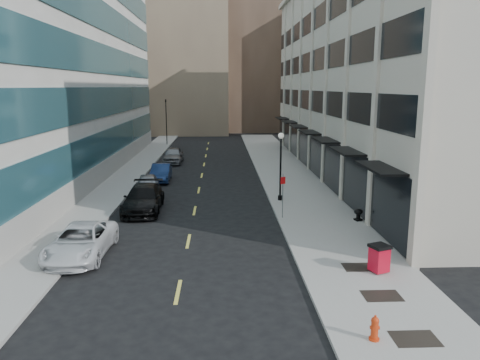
{
  "coord_description": "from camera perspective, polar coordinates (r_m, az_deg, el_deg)",
  "views": [
    {
      "loc": [
        1.68,
        -14.86,
        7.75
      ],
      "look_at": [
        2.8,
        11.7,
        2.43
      ],
      "focal_mm": 35.0,
      "sensor_mm": 36.0,
      "label": 1
    }
  ],
  "objects": [
    {
      "name": "building_right",
      "position": [
        44.57,
        18.04,
        12.38
      ],
      "size": [
        15.3,
        46.5,
        18.25
      ],
      "color": "#B7AC9B",
      "rests_on": "ground"
    },
    {
      "name": "fire_hydrant",
      "position": [
        15.46,
        16.1,
        -16.95
      ],
      "size": [
        0.33,
        0.33,
        0.8
      ],
      "rotation": [
        0.0,
        0.0,
        -0.12
      ],
      "color": "red",
      "rests_on": "sidewalk_right"
    },
    {
      "name": "sidewalk_left",
      "position": [
        36.62,
        -15.26,
        -1.18
      ],
      "size": [
        3.0,
        80.0,
        0.15
      ],
      "primitive_type": "cube",
      "color": "gray",
      "rests_on": "ground"
    },
    {
      "name": "skyline_stone",
      "position": [
        82.53,
        9.23,
        12.74
      ],
      "size": [
        10.0,
        14.0,
        20.0
      ],
      "primitive_type": "cube",
      "color": "#B7AC9B",
      "rests_on": "ground"
    },
    {
      "name": "car_blue_sedan",
      "position": [
        39.5,
        -9.6,
        0.89
      ],
      "size": [
        1.61,
        4.33,
        1.42
      ],
      "primitive_type": "imported",
      "rotation": [
        0.0,
        0.0,
        0.03
      ],
      "color": "navy",
      "rests_on": "ground"
    },
    {
      "name": "ground",
      "position": [
        16.85,
        -8.18,
        -16.19
      ],
      "size": [
        160.0,
        160.0,
        0.0
      ],
      "primitive_type": "plane",
      "color": "black",
      "rests_on": "ground"
    },
    {
      "name": "lamppost",
      "position": [
        31.5,
        4.98,
        2.44
      ],
      "size": [
        0.39,
        0.39,
        4.7
      ],
      "color": "black",
      "rests_on": "sidewalk_right"
    },
    {
      "name": "car_white_van",
      "position": [
        22.95,
        -18.83,
        -7.11
      ],
      "size": [
        2.55,
        5.33,
        1.47
      ],
      "primitive_type": "imported",
      "rotation": [
        0.0,
        0.0,
        -0.02
      ],
      "color": "silver",
      "rests_on": "ground"
    },
    {
      "name": "road_centerline",
      "position": [
        32.84,
        -5.28,
        -2.37
      ],
      "size": [
        0.15,
        68.2,
        0.01
      ],
      "color": "#D8CC4C",
      "rests_on": "ground"
    },
    {
      "name": "traffic_signal",
      "position": [
        63.31,
        -9.04,
        9.34
      ],
      "size": [
        0.66,
        0.66,
        6.98
      ],
      "color": "black",
      "rests_on": "ground"
    },
    {
      "name": "car_silver_sedan",
      "position": [
        35.17,
        -11.21,
        -0.48
      ],
      "size": [
        2.08,
        4.2,
        1.38
      ],
      "primitive_type": "imported",
      "rotation": [
        0.0,
        0.0,
        0.12
      ],
      "color": "gray",
      "rests_on": "ground"
    },
    {
      "name": "skyline_tan_near",
      "position": [
        83.29,
        -6.55,
        15.55
      ],
      "size": [
        14.0,
        18.0,
        28.0
      ],
      "primitive_type": "cube",
      "color": "#837056",
      "rests_on": "ground"
    },
    {
      "name": "urn_planter",
      "position": [
        27.85,
        14.23,
        -3.97
      ],
      "size": [
        0.5,
        0.5,
        0.69
      ],
      "rotation": [
        0.0,
        0.0,
        0.3
      ],
      "color": "black",
      "rests_on": "sidewalk_right"
    },
    {
      "name": "sign_post",
      "position": [
        27.41,
        5.24,
        -1.22
      ],
      "size": [
        0.29,
        0.15,
        2.63
      ],
      "rotation": [
        0.0,
        0.0,
        0.43
      ],
      "color": "slate",
      "rests_on": "sidewalk_right"
    },
    {
      "name": "building_left",
      "position": [
        45.48,
        -25.93,
        13.04
      ],
      "size": [
        16.14,
        46.0,
        20.0
      ],
      "color": "silver",
      "rests_on": "ground"
    },
    {
      "name": "grate_near",
      "position": [
        16.07,
        20.55,
        -17.66
      ],
      "size": [
        1.4,
        1.0,
        0.01
      ],
      "primitive_type": "cube",
      "color": "black",
      "rests_on": "sidewalk_right"
    },
    {
      "name": "car_black_pickup",
      "position": [
        30.08,
        -11.68,
        -2.25
      ],
      "size": [
        2.4,
        5.64,
        1.62
      ],
      "primitive_type": "imported",
      "rotation": [
        0.0,
        0.0,
        0.02
      ],
      "color": "black",
      "rests_on": "ground"
    },
    {
      "name": "grate_far",
      "position": [
        21.0,
        14.38,
        -10.25
      ],
      "size": [
        1.4,
        1.0,
        0.01
      ],
      "primitive_type": "cube",
      "color": "black",
      "rests_on": "sidewalk_right"
    },
    {
      "name": "skyline_tan_far",
      "position": [
        94.23,
        -12.31,
        13.05
      ],
      "size": [
        12.0,
        14.0,
        22.0
      ],
      "primitive_type": "cube",
      "color": "#837056",
      "rests_on": "ground"
    },
    {
      "name": "trash_bin",
      "position": [
        20.5,
        16.61,
        -9.03
      ],
      "size": [
        0.95,
        0.95,
        1.18
      ],
      "rotation": [
        0.0,
        0.0,
        0.39
      ],
      "color": "red",
      "rests_on": "sidewalk_right"
    },
    {
      "name": "skyline_brown",
      "position": [
        87.58,
        1.82,
        17.38
      ],
      "size": [
        12.0,
        16.0,
        34.0
      ],
      "primitive_type": "cube",
      "color": "brown",
      "rests_on": "ground"
    },
    {
      "name": "car_grey_sedan",
      "position": [
        48.63,
        -8.15,
        3.0
      ],
      "size": [
        1.93,
        4.76,
        1.62
      ],
      "primitive_type": "imported",
      "rotation": [
        0.0,
        0.0,
        0.0
      ],
      "color": "gray",
      "rests_on": "ground"
    },
    {
      "name": "grate_mid",
      "position": [
        18.56,
        16.9,
        -13.35
      ],
      "size": [
        1.4,
        1.0,
        0.01
      ],
      "primitive_type": "cube",
      "color": "black",
      "rests_on": "sidewalk_right"
    },
    {
      "name": "sidewalk_right",
      "position": [
        36.17,
        6.91,
        -1.01
      ],
      "size": [
        5.0,
        80.0,
        0.15
      ],
      "primitive_type": "cube",
      "color": "gray",
      "rests_on": "ground"
    }
  ]
}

